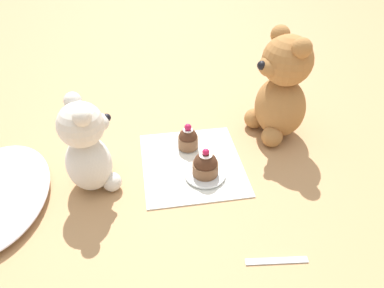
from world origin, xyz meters
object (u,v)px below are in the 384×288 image
object	(u,v)px
saucer_plate	(205,174)
cupcake_near_tan_bear	(205,165)
teaspoon	(277,260)
teddy_bear_cream	(87,148)
teddy_bear_tan	(281,89)
cupcake_near_cream_bear	(187,139)

from	to	relation	value
saucer_plate	cupcake_near_tan_bear	world-z (taller)	cupcake_near_tan_bear
saucer_plate	teaspoon	xyz separation A→B (m)	(-0.22, -0.08, -0.01)
teddy_bear_cream	teddy_bear_tan	size ratio (longest dim) A/B	0.79
cupcake_near_cream_bear	saucer_plate	distance (m)	0.11
teddy_bear_tan	saucer_plate	world-z (taller)	teddy_bear_tan
cupcake_near_cream_bear	cupcake_near_tan_bear	distance (m)	0.10
cupcake_near_cream_bear	saucer_plate	size ratio (longest dim) A/B	0.73
teddy_bear_cream	cupcake_near_tan_bear	xyz separation A→B (m)	(-0.02, -0.23, -0.06)
saucer_plate	cupcake_near_tan_bear	distance (m)	0.02
teddy_bear_tan	cupcake_near_tan_bear	bearing A→B (deg)	-69.22
cupcake_near_tan_bear	saucer_plate	bearing A→B (deg)	-90.00
teddy_bear_tan	teaspoon	world-z (taller)	teddy_bear_tan
cupcake_near_cream_bear	saucer_plate	xyz separation A→B (m)	(-0.10, -0.02, -0.02)
teddy_bear_cream	cupcake_near_tan_bear	size ratio (longest dim) A/B	3.13
teddy_bear_tan	teaspoon	distance (m)	0.39
cupcake_near_tan_bear	teddy_bear_cream	bearing A→B (deg)	85.86
teddy_bear_tan	cupcake_near_cream_bear	world-z (taller)	teddy_bear_tan
teddy_bear_cream	teaspoon	distance (m)	0.40
cupcake_near_cream_bear	cupcake_near_tan_bear	world-z (taller)	cupcake_near_tan_bear
saucer_plate	teddy_bear_cream	bearing A→B (deg)	85.86
saucer_plate	cupcake_near_tan_bear	bearing A→B (deg)	90.00
teddy_bear_cream	cupcake_near_tan_bear	distance (m)	0.24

